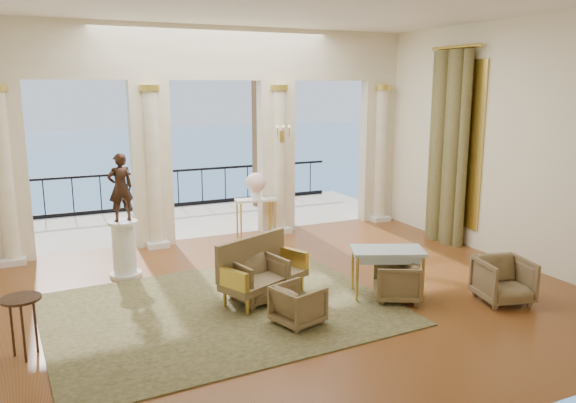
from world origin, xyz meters
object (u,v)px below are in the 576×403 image
armchair_a (258,277)px  game_table (388,254)px  settee (260,269)px  pedestal (124,250)px  console_table (256,205)px  armchair_c (397,279)px  armchair_d (298,303)px  statue (120,187)px  armchair_b (504,278)px  side_table (21,306)px

armchair_a → game_table: 2.07m
settee → pedestal: pedestal is taller
console_table → game_table: bearing=-75.0°
armchair_c → armchair_d: 1.80m
settee → statue: (-1.76, 1.94, 1.11)m
armchair_b → pedestal: (-5.12, 3.67, 0.10)m
armchair_b → settee: 3.78m
game_table → pedestal: bearing=167.0°
game_table → armchair_c: bearing=-56.7°
armchair_a → armchair_d: size_ratio=1.22×
armchair_d → pedestal: (-1.88, 3.09, 0.17)m
armchair_d → statue: bearing=14.3°
pedestal → armchair_c: bearing=-38.5°
armchair_d → settee: 1.16m
armchair_a → statue: statue is taller
armchair_a → game_table: game_table is taller
armchair_d → statue: 3.83m
armchair_c → game_table: size_ratio=0.54×
armchair_d → pedestal: pedestal is taller
armchair_c → armchair_d: size_ratio=1.09×
settee → armchair_c: bearing=-51.4°
armchair_a → side_table: 3.35m
game_table → console_table: 4.25m
armchair_b → armchair_d: 3.30m
armchair_a → armchair_d: bearing=-92.8°
game_table → statue: size_ratio=1.09×
armchair_b → side_table: size_ratio=0.98×
armchair_a → side_table: bearing=175.9°
settee → pedestal: 2.62m
armchair_b → console_table: bearing=124.9°
armchair_a → armchair_b: (3.43, -1.63, -0.00)m
armchair_a → pedestal: bearing=116.9°
settee → side_table: 3.43m
armchair_c → statue: statue is taller
game_table → side_table: size_ratio=1.64×
pedestal → armchair_b: bearing=-35.6°
armchair_a → side_table: (-3.30, -0.50, 0.29)m
armchair_d → game_table: (1.75, 0.38, 0.38)m
armchair_b → side_table: side_table is taller
game_table → side_table: (-5.24, 0.16, -0.02)m
armchair_b → statue: 6.42m
armchair_c → side_table: side_table is taller
statue → side_table: bearing=49.0°
statue → game_table: bearing=134.7°
console_table → pedestal: bearing=-146.3°
armchair_a → side_table: side_table is taller
pedestal → settee: bearing=-47.8°
armchair_a → settee: bearing=43.2°
game_table → console_table: console_table is taller
armchair_b → pedestal: size_ratio=0.76×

